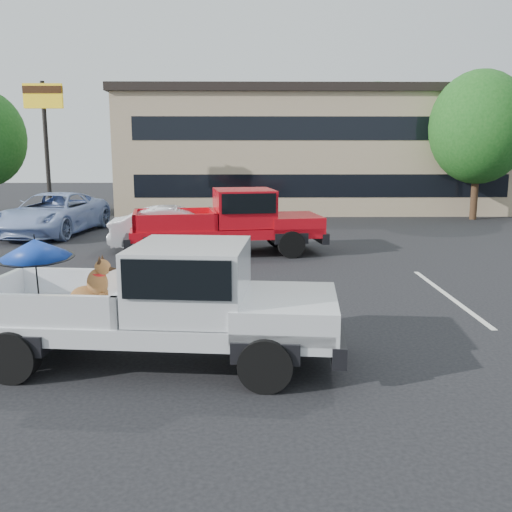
{
  "coord_description": "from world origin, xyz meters",
  "views": [
    {
      "loc": [
        -1.5,
        -10.44,
        3.29
      ],
      "look_at": [
        -1.37,
        0.02,
        1.3
      ],
      "focal_mm": 40.0,
      "sensor_mm": 36.0,
      "label": 1
    }
  ],
  "objects_px": {
    "tree_right": "(479,127)",
    "red_pickup": "(238,219)",
    "silver_sedan": "(178,229)",
    "silver_pickup": "(174,297)",
    "motel_sign": "(44,115)",
    "tree_back": "(375,129)",
    "blue_suv": "(53,214)"
  },
  "relations": [
    {
      "from": "silver_sedan",
      "to": "motel_sign",
      "type": "bearing_deg",
      "value": 41.04
    },
    {
      "from": "tree_back",
      "to": "silver_pickup",
      "type": "xyz_separation_m",
      "value": [
        -8.64,
        -26.04,
        -3.36
      ]
    },
    {
      "from": "red_pickup",
      "to": "blue_suv",
      "type": "height_order",
      "value": "red_pickup"
    },
    {
      "from": "tree_right",
      "to": "red_pickup",
      "type": "xyz_separation_m",
      "value": [
        -10.84,
        -8.67,
        -3.1
      ]
    },
    {
      "from": "red_pickup",
      "to": "silver_sedan",
      "type": "distance_m",
      "value": 2.12
    },
    {
      "from": "tree_back",
      "to": "silver_sedan",
      "type": "height_order",
      "value": "tree_back"
    },
    {
      "from": "tree_right",
      "to": "tree_back",
      "type": "xyz_separation_m",
      "value": [
        -3.0,
        8.0,
        0.2
      ]
    },
    {
      "from": "tree_right",
      "to": "silver_sedan",
      "type": "bearing_deg",
      "value": -147.84
    },
    {
      "from": "silver_pickup",
      "to": "silver_sedan",
      "type": "relative_size",
      "value": 1.36
    },
    {
      "from": "red_pickup",
      "to": "blue_suv",
      "type": "distance_m",
      "value": 8.35
    },
    {
      "from": "motel_sign",
      "to": "red_pickup",
      "type": "height_order",
      "value": "motel_sign"
    },
    {
      "from": "tree_back",
      "to": "blue_suv",
      "type": "distance_m",
      "value": 19.88
    },
    {
      "from": "motel_sign",
      "to": "silver_pickup",
      "type": "relative_size",
      "value": 1.02
    },
    {
      "from": "tree_right",
      "to": "red_pickup",
      "type": "distance_m",
      "value": 14.22
    },
    {
      "from": "tree_right",
      "to": "silver_pickup",
      "type": "relative_size",
      "value": 1.16
    },
    {
      "from": "tree_right",
      "to": "red_pickup",
      "type": "bearing_deg",
      "value": -141.33
    },
    {
      "from": "motel_sign",
      "to": "red_pickup",
      "type": "distance_m",
      "value": 11.12
    },
    {
      "from": "tree_right",
      "to": "silver_sedan",
      "type": "xyz_separation_m",
      "value": [
        -12.83,
        -8.06,
        -3.5
      ]
    },
    {
      "from": "silver_pickup",
      "to": "red_pickup",
      "type": "height_order",
      "value": "silver_pickup"
    },
    {
      "from": "silver_sedan",
      "to": "silver_pickup",
      "type": "bearing_deg",
      "value": -177.69
    },
    {
      "from": "tree_right",
      "to": "silver_sedan",
      "type": "height_order",
      "value": "tree_right"
    },
    {
      "from": "silver_pickup",
      "to": "silver_sedan",
      "type": "xyz_separation_m",
      "value": [
        -1.19,
        9.97,
        -0.34
      ]
    },
    {
      "from": "tree_back",
      "to": "silver_sedan",
      "type": "bearing_deg",
      "value": -121.46
    },
    {
      "from": "silver_pickup",
      "to": "blue_suv",
      "type": "distance_m",
      "value": 15.01
    },
    {
      "from": "motel_sign",
      "to": "silver_sedan",
      "type": "height_order",
      "value": "motel_sign"
    },
    {
      "from": "tree_right",
      "to": "silver_pickup",
      "type": "bearing_deg",
      "value": -122.84
    },
    {
      "from": "tree_back",
      "to": "red_pickup",
      "type": "xyz_separation_m",
      "value": [
        -7.84,
        -16.67,
        -3.31
      ]
    },
    {
      "from": "silver_sedan",
      "to": "tree_right",
      "type": "bearing_deg",
      "value": -62.32
    },
    {
      "from": "red_pickup",
      "to": "silver_sedan",
      "type": "xyz_separation_m",
      "value": [
        -1.99,
        0.61,
        -0.4
      ]
    },
    {
      "from": "silver_sedan",
      "to": "red_pickup",
      "type": "bearing_deg",
      "value": -111.46
    },
    {
      "from": "tree_right",
      "to": "silver_pickup",
      "type": "xyz_separation_m",
      "value": [
        -11.64,
        -18.04,
        -3.16
      ]
    },
    {
      "from": "tree_back",
      "to": "red_pickup",
      "type": "distance_m",
      "value": 18.72
    }
  ]
}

